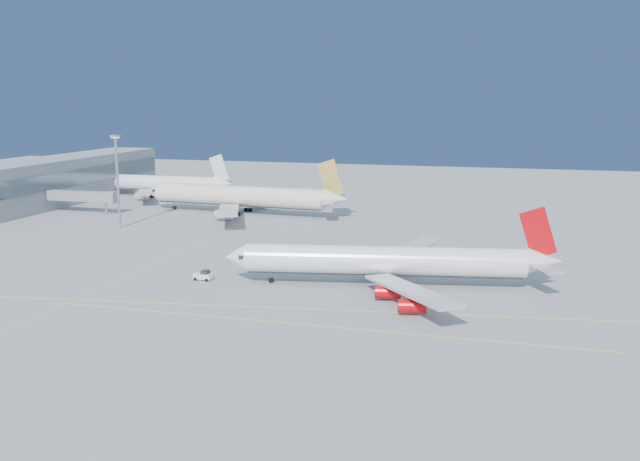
{
  "coord_description": "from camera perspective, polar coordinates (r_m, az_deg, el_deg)",
  "views": [
    {
      "loc": [
        34.4,
        -116.59,
        35.31
      ],
      "look_at": [
        -6.0,
        27.81,
        7.0
      ],
      "focal_mm": 40.0,
      "sensor_mm": 36.0,
      "label": 1
    }
  ],
  "objects": [
    {
      "name": "ground",
      "position": [
        126.59,
        -0.78,
        -5.51
      ],
      "size": [
        500.0,
        500.0,
        0.0
      ],
      "primitive_type": "plane",
      "color": "slate",
      "rests_on": "ground"
    },
    {
      "name": "terminal",
      "position": [
        252.42,
        -20.81,
        3.67
      ],
      "size": [
        18.4,
        110.0,
        15.0
      ],
      "color": "gray",
      "rests_on": "ground"
    },
    {
      "name": "jet_bridge",
      "position": [
        229.64,
        -18.29,
        2.61
      ],
      "size": [
        23.6,
        3.6,
        6.9
      ],
      "color": "gray",
      "rests_on": "ground"
    },
    {
      "name": "taxiway_lines",
      "position": [
        137.01,
        -5.95,
        -4.3
      ],
      "size": [
        118.86,
        140.0,
        0.02
      ],
      "color": "yellow",
      "rests_on": "ground"
    },
    {
      "name": "airliner_virgin",
      "position": [
        134.77,
        5.69,
        -2.48
      ],
      "size": [
        63.15,
        56.1,
        15.64
      ],
      "rotation": [
        0.0,
        0.0,
        0.17
      ],
      "color": "white",
      "rests_on": "ground"
    },
    {
      "name": "airliner_etihad",
      "position": [
        217.96,
        -6.18,
        2.74
      ],
      "size": [
        67.73,
        62.4,
        17.67
      ],
      "rotation": [
        0.0,
        0.0,
        -0.08
      ],
      "color": "beige",
      "rests_on": "ground"
    },
    {
      "name": "airliner_third",
      "position": [
        262.08,
        -12.9,
        3.72
      ],
      "size": [
        58.02,
        53.7,
        15.61
      ],
      "rotation": [
        0.0,
        0.0,
        0.0
      ],
      "color": "white",
      "rests_on": "ground"
    },
    {
      "name": "pushback_tug",
      "position": [
        140.95,
        -9.3,
        -3.57
      ],
      "size": [
        3.65,
        2.36,
        2.0
      ],
      "rotation": [
        0.0,
        0.0,
        -0.06
      ],
      "color": "white",
      "rests_on": "ground"
    },
    {
      "name": "light_mast",
      "position": [
        200.03,
        -15.92,
        4.4
      ],
      "size": [
        2.17,
        2.17,
        25.12
      ],
      "color": "gray",
      "rests_on": "ground"
    }
  ]
}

